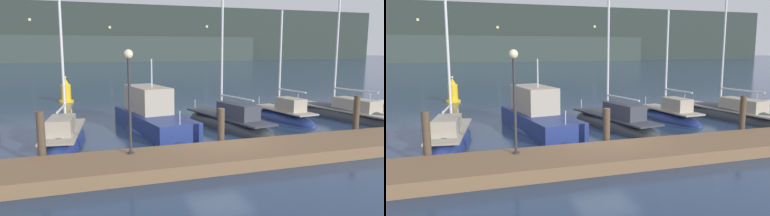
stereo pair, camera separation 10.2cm
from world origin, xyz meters
TOP-DOWN VIEW (x-y plane):
  - ground_plane at (0.00, 0.00)m, footprint 400.00×400.00m
  - dock at (0.00, -1.73)m, footprint 34.16×2.80m
  - mooring_pile_1 at (-6.92, -0.08)m, footprint 0.28×0.28m
  - mooring_pile_2 at (0.00, -0.08)m, footprint 0.28×0.28m
  - mooring_pile_3 at (6.92, -0.08)m, footprint 0.28×0.28m
  - sailboat_berth_3 at (-6.17, 3.26)m, footprint 2.47×6.49m
  - motorboat_berth_4 at (-1.87, 4.52)m, footprint 3.37×7.71m
  - sailboat_berth_5 at (2.08, 3.79)m, footprint 3.12×7.66m
  - sailboat_berth_6 at (6.16, 4.89)m, footprint 2.15×5.51m
  - sailboat_berth_7 at (9.88, 4.23)m, footprint 3.16×8.42m
  - channel_buoy at (-6.02, 16.96)m, footprint 1.13×1.13m
  - dock_lamppost at (-3.92, -1.07)m, footprint 0.32×0.32m
  - hillside_backdrop at (-1.61, 125.00)m, footprint 240.00×23.00m

SIDE VIEW (x-z plane):
  - ground_plane at x=0.00m, z-range 0.00..0.00m
  - sailboat_berth_7 at x=9.88m, z-range -5.15..5.37m
  - sailboat_berth_3 at x=-6.17m, z-range -3.94..4.17m
  - sailboat_berth_5 at x=2.08m, z-range -5.55..5.84m
  - sailboat_berth_6 at x=6.16m, z-range -3.31..3.63m
  - dock at x=0.00m, z-range 0.00..0.45m
  - motorboat_berth_4 at x=-1.87m, z-range -1.62..2.53m
  - channel_buoy at x=-6.02m, z-range -0.25..1.80m
  - mooring_pile_2 at x=0.00m, z-range 0.00..1.74m
  - mooring_pile_1 at x=-6.92m, z-range 0.00..1.98m
  - mooring_pile_3 at x=6.92m, z-range 0.00..1.99m
  - dock_lamppost at x=-3.92m, z-range 1.10..4.79m
  - hillside_backdrop at x=-1.61m, z-range -0.78..18.91m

